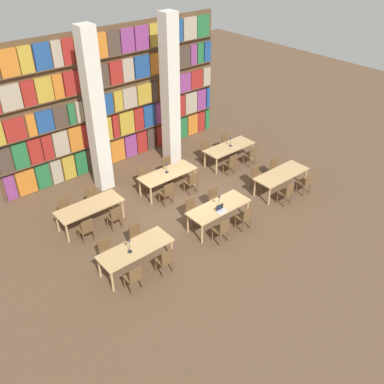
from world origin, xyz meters
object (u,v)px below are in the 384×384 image
chair_7 (215,198)px  chair_8 (287,193)px  chair_20 (231,163)px  chair_21 (207,150)px  reading_table_1 (219,208)px  chair_10 (306,182)px  desk_lamp_1 (219,199)px  chair_12 (86,229)px  chair_2 (165,260)px  chair_0 (134,277)px  pillar_left (95,114)px  chair_19 (168,167)px  chair_18 (192,182)px  desk_lamp_2 (167,166)px  reading_table_5 (229,148)px  chair_16 (167,193)px  reading_table_3 (90,208)px  chair_5 (193,209)px  chair_3 (137,236)px  chair_13 (66,209)px  reading_table_2 (281,175)px  chair_9 (257,177)px  laptop (221,210)px  chair_11 (276,167)px  chair_1 (107,251)px  chair_17 (144,177)px  pillar_center (170,92)px  reading_table_4 (168,175)px  desk_lamp_0 (129,243)px  chair_6 (245,217)px  reading_table_0 (136,250)px  chair_22 (251,154)px  chair_14 (115,216)px  desk_lamp_3 (231,140)px  chair_23 (227,142)px

chair_7 → chair_8: (2.21, -1.38, 0.00)m
chair_20 → chair_21: bearing=90.0°
reading_table_1 → chair_10: 3.89m
desk_lamp_1 → chair_12: size_ratio=0.52×
chair_2 → chair_0: bearing=180.0°
chair_2 → chair_7: bearing=23.5°
pillar_left → chair_19: bearing=-25.3°
chair_18 → desk_lamp_2: (-0.58, 0.76, 0.56)m
reading_table_5 → chair_2: bearing=-149.3°
chair_16 → reading_table_3: bearing=166.0°
chair_5 → chair_18: size_ratio=1.00×
chair_3 → chair_13: size_ratio=1.00×
reading_table_2 → chair_9: 0.91m
reading_table_1 → laptop: 0.29m
reading_table_1 → chair_11: chair_11 is taller
chair_1 → chair_20: size_ratio=1.00×
chair_9 → chair_17: bearing=-40.0°
chair_7 → chair_16: (-1.08, 1.39, 0.00)m
pillar_center → chair_19: size_ratio=6.70×
reading_table_4 → reading_table_3: bearing=-179.2°
chair_17 → pillar_center: bearing=-153.4°
desk_lamp_1 → chair_8: bearing=-13.2°
chair_2 → chair_21: size_ratio=1.00×
desk_lamp_0 → chair_10: desk_lamp_0 is taller
pillar_left → chair_7: (2.21, -3.91, -2.51)m
laptop → reading_table_3: size_ratio=0.14×
pillar_center → chair_6: bearing=-101.5°
chair_12 → reading_table_2: bearing=-15.8°
desk_lamp_0 → chair_20: 6.58m
desk_lamp_0 → chair_8: size_ratio=0.53×
pillar_left → reading_table_0: 5.40m
laptop → chair_9: (2.85, 1.02, -0.31)m
pillar_left → chair_17: 2.96m
desk_lamp_0 → chair_21: (6.18, 3.62, -0.60)m
chair_18 → chair_20: bearing=1.6°
chair_10 → chair_21: same height
chair_13 → chair_22: same height
reading_table_1 → chair_9: (2.73, 0.78, -0.20)m
chair_14 → chair_13: bearing=126.2°
chair_10 → chair_13: same height
reading_table_3 → desk_lamp_0: bearing=-94.6°
chair_3 → chair_12: 1.69m
chair_19 → reading_table_2: bearing=127.4°
chair_9 → desk_lamp_1: bearing=16.2°
chair_16 → desk_lamp_3: desk_lamp_3 is taller
chair_11 → chair_17: bearing=-32.2°
reading_table_5 → desk_lamp_3: (0.08, 0.01, 0.35)m
chair_23 → chair_22: bearing=90.0°
chair_6 → reading_table_3: chair_6 is taller
chair_9 → chair_2: bearing=15.1°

